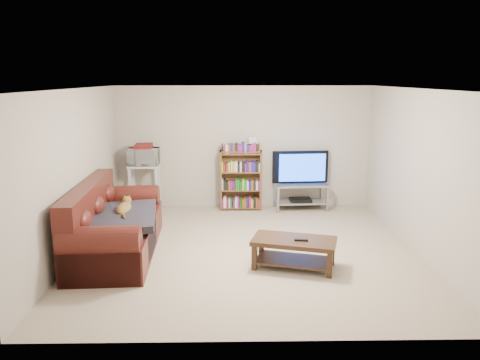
{
  "coord_description": "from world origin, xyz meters",
  "views": [
    {
      "loc": [
        -0.23,
        -6.67,
        2.56
      ],
      "look_at": [
        -0.1,
        0.4,
        1.0
      ],
      "focal_mm": 35.0,
      "sensor_mm": 36.0,
      "label": 1
    }
  ],
  "objects_px": {
    "tv_stand": "(301,192)",
    "bookshelf": "(241,179)",
    "sofa": "(111,230)",
    "coffee_table": "(294,248)"
  },
  "relations": [
    {
      "from": "tv_stand",
      "to": "bookshelf",
      "type": "distance_m",
      "value": 1.21
    },
    {
      "from": "tv_stand",
      "to": "bookshelf",
      "type": "height_order",
      "value": "bookshelf"
    },
    {
      "from": "coffee_table",
      "to": "tv_stand",
      "type": "xyz_separation_m",
      "value": [
        0.51,
        2.89,
        0.06
      ]
    },
    {
      "from": "sofa",
      "to": "tv_stand",
      "type": "height_order",
      "value": "sofa"
    },
    {
      "from": "tv_stand",
      "to": "bookshelf",
      "type": "xyz_separation_m",
      "value": [
        -1.18,
        0.01,
        0.26
      ]
    },
    {
      "from": "sofa",
      "to": "bookshelf",
      "type": "xyz_separation_m",
      "value": [
        1.97,
        2.31,
        0.25
      ]
    },
    {
      "from": "sofa",
      "to": "coffee_table",
      "type": "height_order",
      "value": "sofa"
    },
    {
      "from": "tv_stand",
      "to": "bookshelf",
      "type": "bearing_deg",
      "value": 175.46
    },
    {
      "from": "coffee_table",
      "to": "bookshelf",
      "type": "xyz_separation_m",
      "value": [
        -0.67,
        2.9,
        0.32
      ]
    },
    {
      "from": "sofa",
      "to": "tv_stand",
      "type": "xyz_separation_m",
      "value": [
        3.15,
        2.29,
        -0.01
      ]
    }
  ]
}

